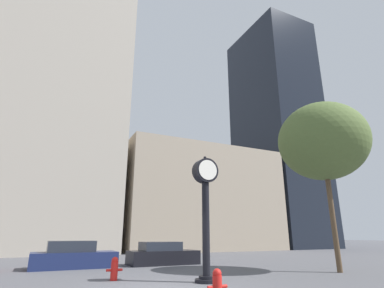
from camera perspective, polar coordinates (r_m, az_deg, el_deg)
name	(u,v)px	position (r m, az deg, el deg)	size (l,w,h in m)	color
building_tall_tower	(52,68)	(38.14, -25.10, 13.05)	(15.57, 12.00, 39.38)	#ADA393
building_storefront_row	(194,200)	(37.54, 0.32, -10.69)	(18.41, 12.00, 11.51)	gray
building_glass_modern	(276,132)	(47.77, 15.64, 2.29)	(8.65, 12.00, 33.79)	black
street_clock	(206,204)	(11.65, 2.61, -11.26)	(0.96, 0.84, 4.63)	black
car_navy	(73,257)	(17.58, -21.66, -19.30)	(4.18, 1.92, 1.34)	#19234C
car_black	(163,255)	(18.50, -5.63, -20.27)	(4.03, 1.81, 1.25)	black
fire_hydrant_near	(217,285)	(8.49, 4.84, -25.12)	(0.56, 0.24, 0.78)	red
fire_hydrant_far	(114,268)	(12.50, -14.56, -21.94)	(0.60, 0.26, 0.83)	red
bare_tree	(323,141)	(16.71, 23.61, 0.45)	(4.41, 4.41, 8.21)	brown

